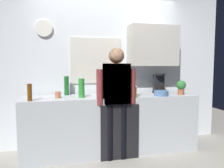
# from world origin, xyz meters

# --- Properties ---
(ground_plane) EXTENTS (8.00, 8.00, 0.00)m
(ground_plane) POSITION_xyz_m (0.00, 0.00, 0.00)
(ground_plane) COLOR #9E998E
(kitchen_counter) EXTENTS (2.66, 0.64, 0.88)m
(kitchen_counter) POSITION_xyz_m (0.00, 0.30, 0.44)
(kitchen_counter) COLOR #B2B7BC
(kitchen_counter) RESTS_ON ground_plane
(dishwasher_panel) EXTENTS (0.56, 0.02, 0.80)m
(dishwasher_panel) POSITION_xyz_m (0.04, -0.03, 0.40)
(dishwasher_panel) COLOR black
(dishwasher_panel) RESTS_ON ground_plane
(back_wall_assembly) EXTENTS (4.26, 0.42, 2.60)m
(back_wall_assembly) POSITION_xyz_m (0.10, 0.70, 1.36)
(back_wall_assembly) COLOR silver
(back_wall_assembly) RESTS_ON ground_plane
(coffee_maker) EXTENTS (0.20, 0.20, 0.33)m
(coffee_maker) POSITION_xyz_m (0.88, 0.45, 1.03)
(coffee_maker) COLOR black
(coffee_maker) RESTS_ON kitchen_counter
(bottle_amber_beer) EXTENTS (0.06, 0.06, 0.23)m
(bottle_amber_beer) POSITION_xyz_m (-1.17, 0.07, 1.00)
(bottle_amber_beer) COLOR brown
(bottle_amber_beer) RESTS_ON kitchen_counter
(bottle_green_wine) EXTENTS (0.07, 0.07, 0.30)m
(bottle_green_wine) POSITION_xyz_m (-0.67, 0.53, 1.03)
(bottle_green_wine) COLOR #195923
(bottle_green_wine) RESTS_ON kitchen_counter
(bottle_clear_soda) EXTENTS (0.09, 0.09, 0.28)m
(bottle_clear_soda) POSITION_xyz_m (-0.47, 0.23, 1.02)
(bottle_clear_soda) COLOR #2D8C33
(bottle_clear_soda) RESTS_ON kitchen_counter
(cup_terracotta_mug) EXTENTS (0.08, 0.08, 0.09)m
(cup_terracotta_mug) POSITION_xyz_m (-0.81, 0.26, 0.93)
(cup_terracotta_mug) COLOR #B26647
(cup_terracotta_mug) RESTS_ON kitchen_counter
(mixing_bowl) EXTENTS (0.22, 0.22, 0.08)m
(mixing_bowl) POSITION_xyz_m (0.75, 0.11, 0.92)
(mixing_bowl) COLOR #4C72A5
(mixing_bowl) RESTS_ON kitchen_counter
(potted_plant) EXTENTS (0.15, 0.15, 0.23)m
(potted_plant) POSITION_xyz_m (1.12, 0.15, 1.02)
(potted_plant) COLOR #9E5638
(potted_plant) RESTS_ON kitchen_counter
(dish_soap) EXTENTS (0.06, 0.06, 0.18)m
(dish_soap) POSITION_xyz_m (0.31, 0.09, 0.96)
(dish_soap) COLOR yellow
(dish_soap) RESTS_ON kitchen_counter
(person_at_sink) EXTENTS (0.57, 0.22, 1.60)m
(person_at_sink) POSITION_xyz_m (0.00, 0.00, 0.95)
(person_at_sink) COLOR brown
(person_at_sink) RESTS_ON ground_plane
(person_guest) EXTENTS (0.57, 0.22, 1.60)m
(person_guest) POSITION_xyz_m (0.00, 0.00, 0.95)
(person_guest) COLOR black
(person_guest) RESTS_ON ground_plane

